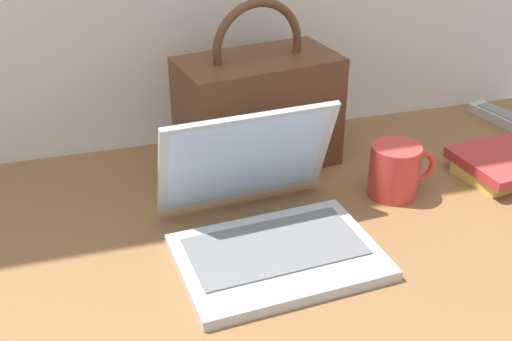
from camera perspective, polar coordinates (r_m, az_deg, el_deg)
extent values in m
cube|color=brown|center=(1.07, -0.59, -6.43)|extent=(1.60, 0.76, 0.03)
cube|color=#B2B5BA|center=(0.99, 2.06, -7.85)|extent=(0.33, 0.24, 0.02)
cube|color=slate|center=(1.00, 1.74, -6.88)|extent=(0.28, 0.16, 0.00)
cube|color=#B2B5BA|center=(1.05, -0.88, 1.10)|extent=(0.31, 0.10, 0.19)
cube|color=#A5C6EA|center=(1.05, -0.77, 1.07)|extent=(0.27, 0.08, 0.17)
cylinder|color=red|center=(1.17, 12.40, 0.00)|extent=(0.09, 0.09, 0.10)
torus|color=red|center=(1.19, 14.57, 0.34)|extent=(0.07, 0.01, 0.07)
cylinder|color=brown|center=(1.15, 12.62, 1.89)|extent=(0.08, 0.08, 0.00)
cube|color=#B7B7B7|center=(1.55, 21.37, 4.45)|extent=(0.08, 0.17, 0.02)
cube|color=slate|center=(1.54, 21.46, 4.87)|extent=(0.06, 0.12, 0.00)
cube|color=#59331E|center=(1.23, 0.19, 5.29)|extent=(0.32, 0.21, 0.22)
torus|color=#59331E|center=(1.18, 0.20, 11.08)|extent=(0.18, 0.04, 0.18)
cube|color=#D8BF4C|center=(1.31, 21.47, 0.01)|extent=(0.18, 0.14, 0.02)
cube|color=#B23333|center=(1.30, 21.63, 0.82)|extent=(0.19, 0.17, 0.02)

